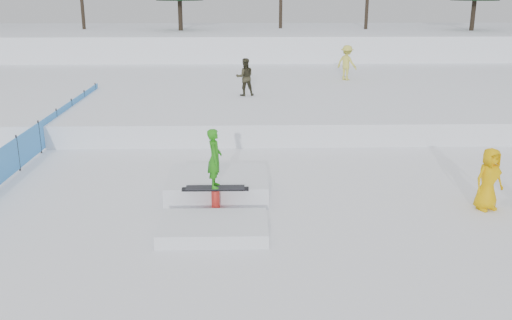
{
  "coord_description": "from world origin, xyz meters",
  "views": [
    {
      "loc": [
        0.15,
        -11.7,
        5.27
      ],
      "look_at": [
        0.5,
        2.0,
        1.1
      ],
      "focal_mm": 40.0,
      "sensor_mm": 36.0,
      "label": 1
    }
  ],
  "objects_px": {
    "walker_olive": "(245,77)",
    "jib_rail_feature": "(217,194)",
    "walker_ygreen": "(347,63)",
    "spectator_yellow": "(489,179)",
    "safety_fence": "(40,137)"
  },
  "relations": [
    {
      "from": "jib_rail_feature",
      "to": "walker_ygreen",
      "type": "bearing_deg",
      "value": 68.49
    },
    {
      "from": "safety_fence",
      "to": "walker_ygreen",
      "type": "relative_size",
      "value": 9.31
    },
    {
      "from": "walker_ygreen",
      "to": "jib_rail_feature",
      "type": "distance_m",
      "value": 16.13
    },
    {
      "from": "walker_ygreen",
      "to": "spectator_yellow",
      "type": "height_order",
      "value": "walker_ygreen"
    },
    {
      "from": "walker_olive",
      "to": "jib_rail_feature",
      "type": "relative_size",
      "value": 0.36
    },
    {
      "from": "walker_ygreen",
      "to": "jib_rail_feature",
      "type": "bearing_deg",
      "value": 113.45
    },
    {
      "from": "safety_fence",
      "to": "walker_ygreen",
      "type": "xyz_separation_m",
      "value": [
        11.9,
        10.1,
        1.11
      ]
    },
    {
      "from": "walker_ygreen",
      "to": "spectator_yellow",
      "type": "bearing_deg",
      "value": 137.83
    },
    {
      "from": "safety_fence",
      "to": "spectator_yellow",
      "type": "bearing_deg",
      "value": -22.66
    },
    {
      "from": "walker_olive",
      "to": "walker_ygreen",
      "type": "bearing_deg",
      "value": -149.67
    },
    {
      "from": "walker_olive",
      "to": "jib_rail_feature",
      "type": "bearing_deg",
      "value": 76.89
    },
    {
      "from": "walker_olive",
      "to": "jib_rail_feature",
      "type": "height_order",
      "value": "walker_olive"
    },
    {
      "from": "walker_ygreen",
      "to": "jib_rail_feature",
      "type": "height_order",
      "value": "walker_ygreen"
    },
    {
      "from": "walker_ygreen",
      "to": "jib_rail_feature",
      "type": "xyz_separation_m",
      "value": [
        -5.89,
        -14.95,
        -1.36
      ]
    },
    {
      "from": "safety_fence",
      "to": "spectator_yellow",
      "type": "xyz_separation_m",
      "value": [
        12.67,
        -5.29,
        0.23
      ]
    }
  ]
}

